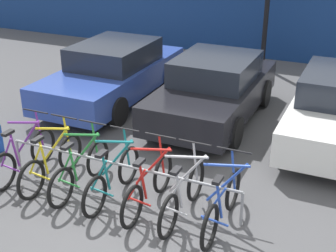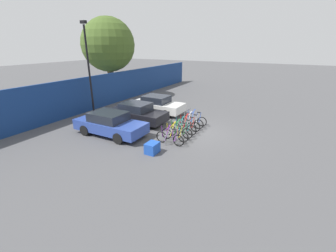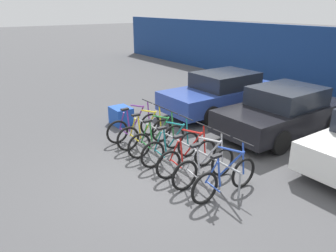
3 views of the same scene
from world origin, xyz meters
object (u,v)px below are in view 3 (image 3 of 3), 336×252
bicycle_purple (134,126)px  bicycle_silver (205,166)px  bicycle_yellow (145,133)px  cargo_crate (121,116)px  bike_rack (177,142)px  bicycle_blue (225,178)px  car_black (283,111)px  bicycle_red (188,157)px  bicycle_green (157,139)px  bicycle_teal (171,147)px  car_blue (223,92)px

bicycle_purple → bicycle_silver: same height
bicycle_yellow → cargo_crate: size_ratio=2.44×
bicycle_silver → bike_rack: bearing=172.4°
bicycle_yellow → bicycle_silver: (2.38, 0.00, 0.00)m
bicycle_blue → car_black: car_black is taller
bicycle_red → cargo_crate: bicycle_red is taller
bicycle_yellow → bicycle_silver: bearing=1.5°
bicycle_green → bicycle_red: bearing=1.6°
bicycle_green → cargo_crate: (-2.50, 0.29, -0.10)m
bicycle_blue → cargo_crate: (-4.92, 0.29, -0.10)m
bike_rack → bicycle_teal: (-0.02, -0.15, -0.11)m
car_blue → cargo_crate: car_blue is taller
bicycle_green → cargo_crate: 2.52m
bicycle_green → car_black: 3.86m
cargo_crate → car_black: bearing=44.7°
bike_rack → bicycle_purple: bearing=-175.3°
bicycle_purple → bicycle_yellow: same height
bike_rack → bicycle_yellow: bearing=-172.9°
bicycle_green → car_blue: 4.17m
bicycle_purple → bicycle_silver: bearing=1.7°
car_black → bicycle_silver: bearing=-77.4°
bicycle_yellow → bicycle_blue: same height
bicycle_silver → cargo_crate: bicycle_silver is taller
bicycle_red → cargo_crate: (-3.74, 0.29, -0.10)m
bicycle_yellow → bicycle_red: 1.80m
bicycle_blue → cargo_crate: bearing=173.2°
bicycle_silver → car_blue: size_ratio=0.38×
bicycle_teal → car_blue: (-2.22, 3.83, 0.31)m
bicycle_green → bicycle_teal: size_ratio=1.00×
bicycle_green → bicycle_silver: 1.81m
bicycle_red → bicycle_yellow: bearing=177.4°
bicycle_teal → bicycle_red: bearing=1.8°
bicycle_red → bicycle_silver: same height
bicycle_yellow → bicycle_purple: bearing=-178.5°
bicycle_yellow → car_black: bearing=68.9°
bicycle_blue → car_black: (-1.44, 3.73, 0.31)m
bicycle_purple → bicycle_yellow: (0.59, 0.00, 0.00)m
car_black → cargo_crate: (-3.48, -3.44, -0.42)m
bicycle_yellow → bicycle_silver: 2.38m
bicycle_green → bicycle_silver: size_ratio=1.00×
bike_rack → bicycle_yellow: (-1.20, -0.15, -0.11)m
car_black → bicycle_purple: bearing=-119.9°
bicycle_purple → bicycle_red: 2.40m
bicycle_purple → car_black: (2.14, 3.73, 0.31)m
bike_rack → bicycle_blue: size_ratio=2.41×
bicycle_purple → car_black: size_ratio=0.42×
bike_rack → bicycle_teal: bicycle_teal is taller
bicycle_red → cargo_crate: bearing=173.0°
bicycle_teal → bicycle_red: size_ratio=1.00×
bike_rack → cargo_crate: bike_rack is taller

